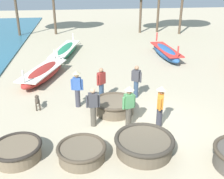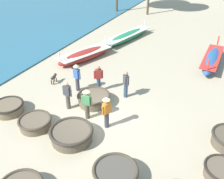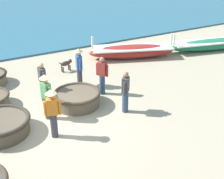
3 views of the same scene
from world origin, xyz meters
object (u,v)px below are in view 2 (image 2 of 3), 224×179
coracle_upturned (72,134)px  fisherman_standing_right (107,110)px  fisherman_hauling (98,78)px  long_boat_blue_hull (85,55)px  dog (54,77)px  fisherman_crouching (87,102)px  fisherman_with_hat (126,84)px  fisherman_standing_left (67,95)px  coracle_beside_post (94,98)px  coracle_nearest (115,174)px  coracle_tilted (222,171)px  fisherman_by_coracle (77,76)px  coracle_weathered (8,107)px  long_boat_ochre_hull (127,36)px  coracle_front_right (35,122)px  long_boat_green_hull (212,60)px

coracle_upturned → fisherman_standing_right: size_ratio=1.17×
coracle_upturned → fisherman_hauling: bearing=103.1°
long_boat_blue_hull → dog: 3.64m
fisherman_crouching → long_boat_blue_hull: bearing=123.2°
long_boat_blue_hull → fisherman_with_hat: size_ratio=2.92×
fisherman_hauling → fisherman_crouching: (0.77, -2.49, 0.12)m
fisherman_standing_left → coracle_upturned: bearing=-51.6°
coracle_beside_post → coracle_nearest: (3.26, -4.00, 0.03)m
coracle_tilted → coracle_nearest: (-3.49, -1.98, 0.06)m
fisherman_hauling → dog: bearing=-170.8°
fisherman_by_coracle → fisherman_standing_left: (0.56, -1.72, -0.12)m
fisherman_standing_left → fisherman_standing_right: bearing=-9.5°
fisherman_crouching → fisherman_standing_right: size_ratio=1.00×
coracle_weathered → fisherman_with_hat: (4.70, 3.99, 0.55)m
fisherman_with_hat → dog: size_ratio=2.31×
coracle_beside_post → long_boat_blue_hull: size_ratio=0.39×
fisherman_standing_left → dog: 2.95m
long_boat_ochre_hull → coracle_weathered: bearing=-95.8°
coracle_upturned → coracle_front_right: bearing=-178.2°
coracle_weathered → long_boat_blue_hull: size_ratio=0.34×
coracle_front_right → long_boat_green_hull: bearing=59.3°
coracle_upturned → long_boat_ochre_hull: long_boat_ochre_hull is taller
fisherman_standing_right → fisherman_by_coracle: bearing=144.8°
coracle_tilted → long_boat_ochre_hull: 14.43m
fisherman_crouching → long_boat_green_hull: bearing=63.4°
long_boat_ochre_hull → fisherman_by_coracle: 8.58m
coracle_nearest → coracle_front_right: bearing=167.5°
coracle_nearest → long_boat_green_hull: bearing=82.4°
long_boat_blue_hull → fisherman_standing_left: bearing=-66.1°
coracle_weathered → long_boat_green_hull: bearing=51.2°
fisherman_standing_left → long_boat_blue_hull: bearing=113.9°
coracle_front_right → fisherman_hauling: fisherman_hauling is taller
fisherman_standing_right → coracle_tilted: bearing=-6.7°
coracle_tilted → fisherman_crouching: bearing=173.1°
coracle_weathered → fisherman_standing_right: fisherman_standing_right is taller
coracle_nearest → fisherman_by_coracle: size_ratio=1.02×
coracle_weathered → fisherman_crouching: 4.13m
coracle_weathered → fisherman_hauling: bearing=51.9°
coracle_tilted → dog: (-10.00, 2.81, 0.09)m
fisherman_standing_left → fisherman_crouching: bearing=-11.0°
coracle_upturned → fisherman_standing_right: bearing=57.0°
coracle_upturned → dog: 5.29m
fisherman_standing_right → coracle_front_right: bearing=-152.6°
fisherman_crouching → dog: bearing=150.6°
coracle_beside_post → fisherman_with_hat: 1.91m
long_boat_green_hull → fisherman_standing_right: (-3.30, -9.04, 0.57)m
coracle_beside_post → fisherman_crouching: (0.37, -1.24, 0.65)m
coracle_weathered → coracle_nearest: 6.86m
coracle_tilted → coracle_front_right: 8.27m
coracle_front_right → fisherman_standing_left: fisherman_standing_left is taller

